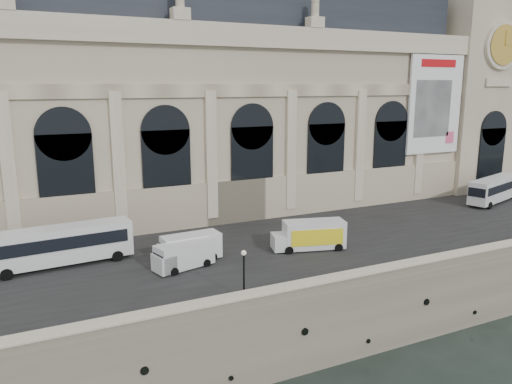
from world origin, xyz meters
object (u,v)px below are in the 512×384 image
Objects in this scene: van_c at (188,248)px; bus_right at (495,189)px; box_truck at (310,235)px; lamp_left at (244,275)px; van_b at (181,256)px; bus_left at (61,245)px.

bus_right is at bearing 5.30° from van_c.
box_truck is at bearing -169.57° from bus_right.
lamp_left is at bearing -162.40° from bus_right.
van_c is at bearing 97.14° from lamp_left.
van_b is at bearing 106.24° from lamp_left.
lamp_left is (11.53, -13.18, -0.10)m from bus_left.
van_c is at bearing 56.33° from van_b.
box_truck is at bearing -1.14° from van_b.
box_truck reaches higher than van_c.
van_c is 11.83m from box_truck.
van_b is at bearing -123.67° from van_c.
bus_right is 2.10× the size of van_c.
van_b is 8.32m from lamp_left.
box_truck is at bearing -9.36° from van_c.
bus_right is 33.53m from box_truck.
box_truck is 13.01m from lamp_left.
van_b is 0.76× the size of box_truck.
van_b is (-45.76, -5.81, -0.72)m from bus_right.
bus_left is 1.04× the size of bus_right.
lamp_left is (-10.47, -7.71, 0.47)m from box_truck.
bus_left is at bearing 150.47° from van_b.
bus_right is (54.97, 0.59, -0.07)m from bus_left.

